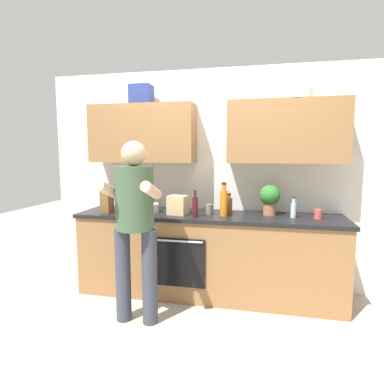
{
  "coord_description": "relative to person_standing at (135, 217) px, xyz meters",
  "views": [
    {
      "loc": [
        0.56,
        -3.34,
        1.55
      ],
      "look_at": [
        -0.15,
        -0.1,
        1.15
      ],
      "focal_mm": 29.91,
      "sensor_mm": 36.0,
      "label": 1
    }
  ],
  "objects": [
    {
      "name": "ground_plane",
      "position": [
        0.55,
        0.71,
        -0.98
      ],
      "size": [
        12.0,
        12.0,
        0.0
      ],
      "primitive_type": "plane",
      "color": "#B2A893"
    },
    {
      "name": "back_wall_unit",
      "position": [
        0.55,
        0.98,
        0.52
      ],
      "size": [
        4.0,
        0.39,
        2.5
      ],
      "color": "silver",
      "rests_on": "ground"
    },
    {
      "name": "counter",
      "position": [
        0.55,
        0.71,
        -0.53
      ],
      "size": [
        2.84,
        0.67,
        0.9
      ],
      "color": "olive",
      "rests_on": "ground"
    },
    {
      "name": "person_standing",
      "position": [
        0.0,
        0.0,
        0.0
      ],
      "size": [
        0.49,
        0.45,
        1.66
      ],
      "color": "#383D4C",
      "rests_on": "ground"
    },
    {
      "name": "bottle_wine",
      "position": [
        0.44,
        0.54,
        0.03
      ],
      "size": [
        0.06,
        0.06,
        0.28
      ],
      "color": "#471419",
      "rests_on": "counter"
    },
    {
      "name": "bottle_water",
      "position": [
        1.42,
        0.72,
        0.0
      ],
      "size": [
        0.05,
        0.05,
        0.21
      ],
      "color": "silver",
      "rests_on": "counter"
    },
    {
      "name": "bottle_juice",
      "position": [
        0.72,
        0.65,
        0.07
      ],
      "size": [
        0.08,
        0.08,
        0.35
      ],
      "color": "orange",
      "rests_on": "counter"
    },
    {
      "name": "bottle_hotsauce",
      "position": [
        -0.39,
        0.63,
        0.06
      ],
      "size": [
        0.06,
        0.06,
        0.32
      ],
      "color": "red",
      "rests_on": "counter"
    },
    {
      "name": "bottle_soda",
      "position": [
        -0.33,
        0.76,
        0.03
      ],
      "size": [
        0.07,
        0.07,
        0.27
      ],
      "color": "#198C33",
      "rests_on": "counter"
    },
    {
      "name": "bottle_syrup",
      "position": [
        0.76,
        0.79,
        0.01
      ],
      "size": [
        0.08,
        0.08,
        0.22
      ],
      "color": "#8C4C14",
      "rests_on": "counter"
    },
    {
      "name": "cup_stoneware",
      "position": [
        0.55,
        0.73,
        -0.03
      ],
      "size": [
        0.08,
        0.08,
        0.11
      ],
      "primitive_type": "cylinder",
      "color": "slate",
      "rests_on": "counter"
    },
    {
      "name": "cup_ceramic",
      "position": [
        1.66,
        0.7,
        -0.03
      ],
      "size": [
        0.08,
        0.08,
        0.1
      ],
      "primitive_type": "cylinder",
      "color": "#BF4C47",
      "rests_on": "counter"
    },
    {
      "name": "mixing_bowl",
      "position": [
        -0.13,
        0.68,
        -0.03
      ],
      "size": [
        0.25,
        0.25,
        0.1
      ],
      "primitive_type": "cylinder",
      "color": "silver",
      "rests_on": "counter"
    },
    {
      "name": "knife_block",
      "position": [
        -0.57,
        0.58,
        0.05
      ],
      "size": [
        0.1,
        0.14,
        0.32
      ],
      "color": "brown",
      "rests_on": "counter"
    },
    {
      "name": "potted_herb",
      "position": [
        1.19,
        0.81,
        0.1
      ],
      "size": [
        0.22,
        0.22,
        0.32
      ],
      "color": "#9E6647",
      "rests_on": "counter"
    },
    {
      "name": "grocery_bag_bread",
      "position": [
        0.23,
        0.63,
        0.02
      ],
      "size": [
        0.22,
        0.19,
        0.2
      ],
      "primitive_type": "cube",
      "rotation": [
        0.0,
        0.0,
        -0.17
      ],
      "color": "tan",
      "rests_on": "counter"
    }
  ]
}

